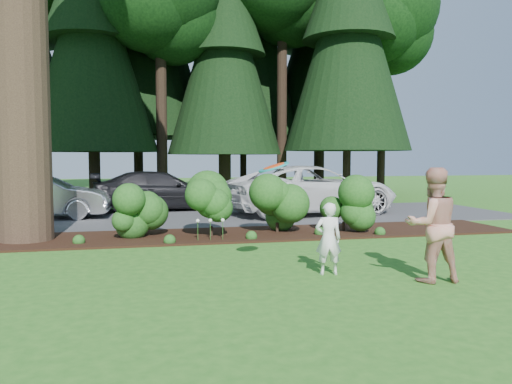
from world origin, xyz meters
TOP-DOWN VIEW (x-y plane):
  - ground at (0.00, 0.00)m, footprint 80.00×80.00m
  - mulch_bed at (0.00, 3.25)m, footprint 16.00×2.50m
  - driveway at (0.00, 7.50)m, footprint 22.00×6.00m
  - shrub_row at (0.77, 3.14)m, footprint 6.53×1.60m
  - lily_cluster at (-0.30, 2.40)m, footprint 0.69×0.09m
  - tree_wall at (0.25, 16.38)m, footprint 25.66×12.15m
  - car_silver_wagon at (-5.12, 7.96)m, footprint 4.37×1.65m
  - car_white_suv at (3.98, 7.35)m, footprint 6.52×3.82m
  - car_dark_suv at (-1.22, 9.80)m, footprint 5.20×2.46m
  - child at (1.26, -1.35)m, footprint 0.49×0.36m
  - adult at (2.73, -2.16)m, footprint 0.96×0.77m
  - frisbee at (0.33, -1.13)m, footprint 0.53×0.54m

SIDE VIEW (x-z plane):
  - ground at x=0.00m, z-range 0.00..0.00m
  - driveway at x=0.00m, z-range 0.00..0.03m
  - mulch_bed at x=0.00m, z-range 0.00..0.05m
  - lily_cluster at x=-0.30m, z-range 0.21..0.78m
  - child at x=1.26m, z-range 0.00..1.25m
  - car_silver_wagon at x=-5.12m, z-range 0.03..1.45m
  - car_dark_suv at x=-1.22m, z-range 0.03..1.50m
  - shrub_row at x=0.77m, z-range 0.00..1.61m
  - car_white_suv at x=3.98m, z-range 0.03..1.73m
  - adult at x=2.73m, z-range 0.00..1.87m
  - frisbee at x=0.33m, z-range 1.77..1.96m
  - tree_wall at x=0.25m, z-range 0.96..18.05m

